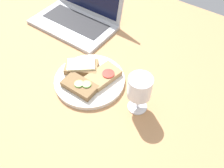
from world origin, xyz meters
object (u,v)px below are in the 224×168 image
Objects in this scene: wine_glass at (140,88)px; sandwich_with_tomato at (103,76)px; sandwich_with_cheese at (81,66)px; laptop at (79,13)px; sandwich_with_cucumber at (80,86)px; plate at (89,80)px.

sandwich_with_tomato is at bearing 170.23° from wine_glass.
laptop is (-21.08, 23.49, 1.48)cm from sandwich_with_cheese.
sandwich_with_tomato is 0.93× the size of wine_glass.
sandwich_with_tomato is at bearing -36.61° from laptop.
sandwich_with_cucumber is at bearing -112.93° from sandwich_with_tomato.
laptop is (-25.86, 25.50, 3.64)cm from plate.
wine_glass is at bearing -28.67° from laptop.
sandwich_with_cucumber is 40.57cm from laptop.
sandwich_with_cheese reaches higher than sandwich_with_tomato.
sandwich_with_cheese is (-4.78, 2.02, 2.16)cm from plate.
plate is 1.93× the size of sandwich_with_tomato.
sandwich_with_tomato is 9.06cm from sandwich_with_cheese.
sandwich_with_cheese is at bearing 127.44° from sandwich_with_cucumber.
sandwich_with_cheese reaches higher than sandwich_with_cucumber.
sandwich_with_tomato is (4.20, 3.17, 1.89)cm from plate.
sandwich_with_cucumber is at bearing -49.09° from laptop.
wine_glass is (15.73, -2.71, 6.87)cm from sandwich_with_tomato.
sandwich_with_tomato is at bearing 67.07° from sandwich_with_cucumber.
wine_glass is at bearing -9.77° from sandwich_with_tomato.
laptop reaches higher than sandwich_with_cucumber.
laptop is at bearing 130.91° from sandwich_with_cucumber.
sandwich_with_cucumber is (-3.51, -8.30, 0.04)cm from sandwich_with_tomato.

